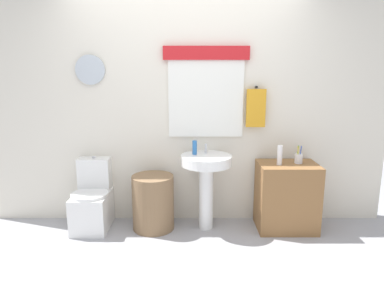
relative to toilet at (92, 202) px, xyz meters
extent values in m
plane|color=#A3A3A8|center=(0.99, -0.89, -0.28)|extent=(8.00, 8.00, 0.00)
cube|color=silver|center=(0.99, 0.26, 1.02)|extent=(4.40, 0.10, 2.60)
cube|color=white|center=(1.21, 0.20, 1.08)|extent=(0.80, 0.03, 0.82)
cube|color=red|center=(1.21, 0.18, 1.55)|extent=(0.90, 0.04, 0.14)
cylinder|color=silver|center=(0.00, 0.19, 1.38)|extent=(0.31, 0.03, 0.31)
cylinder|color=black|center=(1.74, 0.18, 1.21)|extent=(0.02, 0.06, 0.02)
cube|color=gold|center=(1.74, 0.16, 0.99)|extent=(0.20, 0.05, 0.40)
cube|color=white|center=(0.00, -0.04, -0.09)|extent=(0.36, 0.50, 0.39)
cylinder|color=white|center=(0.00, -0.10, 0.12)|extent=(0.38, 0.38, 0.03)
cube|color=white|center=(0.00, 0.13, 0.27)|extent=(0.34, 0.18, 0.35)
cylinder|color=silver|center=(0.00, 0.13, 0.46)|extent=(0.04, 0.04, 0.02)
cylinder|color=#846647|center=(0.65, -0.04, 0.01)|extent=(0.44, 0.44, 0.58)
cylinder|color=white|center=(1.21, -0.04, 0.07)|extent=(0.15, 0.15, 0.70)
cylinder|color=white|center=(1.21, -0.04, 0.47)|extent=(0.53, 0.53, 0.10)
cylinder|color=silver|center=(1.21, 0.08, 0.57)|extent=(0.03, 0.03, 0.10)
cube|color=olive|center=(2.06, -0.04, 0.07)|extent=(0.61, 0.44, 0.71)
cylinder|color=#2D6BB7|center=(1.09, 0.01, 0.59)|extent=(0.05, 0.05, 0.15)
cylinder|color=white|center=(1.96, -0.08, 0.53)|extent=(0.05, 0.05, 0.20)
cylinder|color=silver|center=(2.17, -0.02, 0.48)|extent=(0.08, 0.08, 0.10)
cylinder|color=blue|center=(2.19, -0.01, 0.53)|extent=(0.02, 0.03, 0.18)
cylinder|color=green|center=(2.16, 0.00, 0.53)|extent=(0.03, 0.02, 0.18)
cylinder|color=yellow|center=(2.16, -0.03, 0.53)|extent=(0.02, 0.02, 0.18)
camera|label=1|loc=(1.06, -3.44, 1.35)|focal=31.84mm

